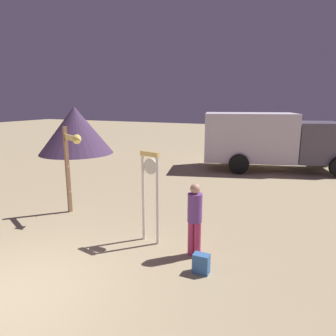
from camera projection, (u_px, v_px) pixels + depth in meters
ground_plane at (9, 297)px, 5.14m from camera, size 80.00×80.00×0.00m
standing_clock at (150, 188)px, 6.93m from camera, size 0.51×0.18×2.13m
arrow_sign at (71, 157)px, 8.51m from camera, size 1.05×0.63×2.52m
person_near_clock at (195, 216)px, 6.35m from camera, size 0.30×0.30×1.58m
backpack at (201, 264)px, 5.84m from camera, size 0.31×0.23×0.38m
box_truck_near at (267, 139)px, 14.54m from camera, size 6.72×4.09×2.68m
dome_tent at (75, 130)px, 19.09m from camera, size 4.57×4.57×2.92m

